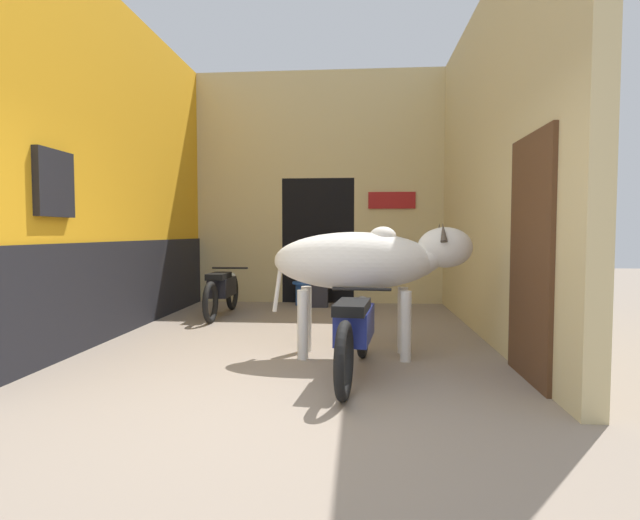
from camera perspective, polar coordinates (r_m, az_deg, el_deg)
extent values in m
plane|color=gray|center=(3.67, -7.80, -17.09)|extent=(30.00, 30.00, 0.00)
cube|color=orange|center=(6.91, -21.95, 9.60)|extent=(0.18, 5.57, 4.14)
cube|color=black|center=(6.85, -20.95, -2.82)|extent=(0.03, 5.57, 1.16)
cube|color=black|center=(5.46, -28.13, 7.73)|extent=(0.08, 0.56, 0.64)
cube|color=#D1BC84|center=(9.26, -0.14, 15.14)|extent=(4.42, 0.18, 1.90)
cube|color=#D1BC84|center=(9.28, -9.00, 2.20)|extent=(1.55, 0.18, 2.24)
cube|color=#D1BC84|center=(9.05, 8.90, 2.18)|extent=(1.57, 0.18, 2.24)
cube|color=black|center=(9.41, -0.01, 2.26)|extent=(1.30, 0.90, 2.24)
cube|color=maroon|center=(8.95, 8.21, 6.77)|extent=(0.83, 0.03, 0.29)
cube|color=#D1BC84|center=(6.39, 18.94, 10.20)|extent=(0.18, 5.57, 4.14)
cube|color=#51331E|center=(4.60, 22.94, 0.20)|extent=(0.05, 1.00, 2.10)
ellipsoid|color=silver|center=(5.08, 3.93, -0.10)|extent=(1.64, 0.62, 0.59)
ellipsoid|color=silver|center=(5.08, 7.19, 2.60)|extent=(0.28, 0.25, 0.22)
cylinder|color=silver|center=(5.13, 12.40, 0.38)|extent=(0.39, 0.28, 0.39)
ellipsoid|color=silver|center=(5.15, 14.10, 1.40)|extent=(0.55, 0.35, 0.41)
cylinder|color=silver|center=(5.16, -4.77, -2.49)|extent=(0.13, 0.04, 0.63)
cylinder|color=silver|center=(5.34, 9.43, -6.80)|extent=(0.11, 0.11, 0.70)
cylinder|color=silver|center=(5.01, 9.77, -7.47)|extent=(0.11, 0.11, 0.70)
cylinder|color=silver|center=(5.35, -1.57, -6.74)|extent=(0.11, 0.11, 0.70)
cylinder|color=silver|center=(5.02, -1.98, -7.40)|extent=(0.11, 0.11, 0.70)
cone|color=#473D33|center=(5.28, 13.42, 3.11)|extent=(0.07, 0.15, 0.21)
cone|color=#473D33|center=(5.00, 13.93, 3.10)|extent=(0.07, 0.15, 0.21)
torus|color=black|center=(3.83, 2.77, -11.42)|extent=(0.15, 0.61, 0.61)
torus|color=black|center=(5.11, 4.93, -7.73)|extent=(0.15, 0.61, 0.61)
cube|color=navy|center=(4.43, 4.02, -7.31)|extent=(0.36, 0.75, 0.28)
cube|color=black|center=(4.21, 3.70, -5.38)|extent=(0.32, 0.61, 0.09)
cylinder|color=black|center=(4.90, 4.77, -3.33)|extent=(0.58, 0.10, 0.03)
sphere|color=silver|center=(5.01, 4.88, -4.96)|extent=(0.15, 0.15, 0.15)
torus|color=black|center=(7.15, -12.41, -4.75)|extent=(0.08, 0.59, 0.59)
torus|color=black|center=(8.32, -10.00, -3.62)|extent=(0.08, 0.59, 0.59)
cube|color=black|center=(7.71, -11.12, -3.02)|extent=(0.29, 0.67, 0.28)
cube|color=black|center=(7.52, -11.51, -1.81)|extent=(0.26, 0.54, 0.09)
cylinder|color=black|center=(8.15, -10.26, -0.91)|extent=(0.58, 0.04, 0.03)
sphere|color=silver|center=(8.25, -10.10, -1.93)|extent=(0.15, 0.15, 0.15)
cube|color=#282833|center=(8.48, -0.06, -4.05)|extent=(0.28, 0.14, 0.41)
cube|color=#282833|center=(8.54, -0.01, -2.28)|extent=(0.28, 0.32, 0.11)
cube|color=maroon|center=(8.59, 0.03, -0.39)|extent=(0.41, 0.20, 0.55)
sphere|color=tan|center=(8.57, 0.03, 2.14)|extent=(0.20, 0.20, 0.20)
cylinder|color=#2856B2|center=(8.72, -1.94, -3.96)|extent=(0.26, 0.26, 0.37)
cylinder|color=#2856B2|center=(8.70, -1.94, -2.63)|extent=(0.38, 0.38, 0.04)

